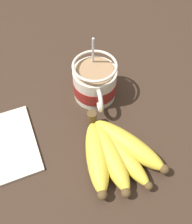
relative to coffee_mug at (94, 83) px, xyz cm
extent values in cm
cube|color=#332319|center=(3.17, 0.23, -5.62)|extent=(100.75, 100.75, 3.10)
cylinder|color=beige|center=(-0.11, 0.00, -0.23)|extent=(9.74, 9.74, 7.69)
cylinder|color=maroon|center=(-0.11, 0.00, -0.81)|extent=(9.94, 9.94, 3.26)
torus|color=beige|center=(5.65, 0.00, 0.59)|extent=(5.37, 0.90, 5.37)
cylinder|color=#997551|center=(-0.11, 0.00, 3.72)|extent=(8.54, 8.54, 0.40)
torus|color=beige|center=(-0.11, 0.00, 5.25)|extent=(9.74, 9.74, 0.60)
cylinder|color=silver|center=(-2.78, 0.00, 4.14)|extent=(2.41, 0.50, 13.49)
ellipsoid|color=silver|center=(-1.82, 0.00, -2.57)|extent=(3.00, 2.00, 0.80)
cylinder|color=#4C381E|center=(8.44, -1.87, -1.23)|extent=(2.00, 2.00, 3.00)
ellipsoid|color=gold|center=(16.98, -2.28, -1.98)|extent=(15.27, 4.89, 4.17)
sphere|color=#4C381E|center=(24.51, -2.64, -1.98)|extent=(1.88, 1.88, 1.88)
ellipsoid|color=gold|center=(17.13, -0.07, -2.03)|extent=(16.24, 7.19, 4.08)
sphere|color=#4C381E|center=(24.83, 1.52, -2.03)|extent=(1.84, 1.84, 1.84)
ellipsoid|color=gold|center=(16.80, 2.23, -2.28)|extent=(16.49, 10.53, 3.58)
sphere|color=#4C381E|center=(24.25, 5.89, -2.28)|extent=(1.61, 1.61, 1.61)
ellipsoid|color=gold|center=(15.51, 4.18, -1.96)|extent=(15.35, 14.01, 4.22)
sphere|color=#4C381E|center=(21.81, 9.59, -1.96)|extent=(1.90, 1.90, 1.90)
cube|color=beige|center=(10.45, -20.03, -3.77)|extent=(18.68, 14.87, 0.60)
camera|label=1|loc=(38.09, -6.13, 41.71)|focal=40.00mm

